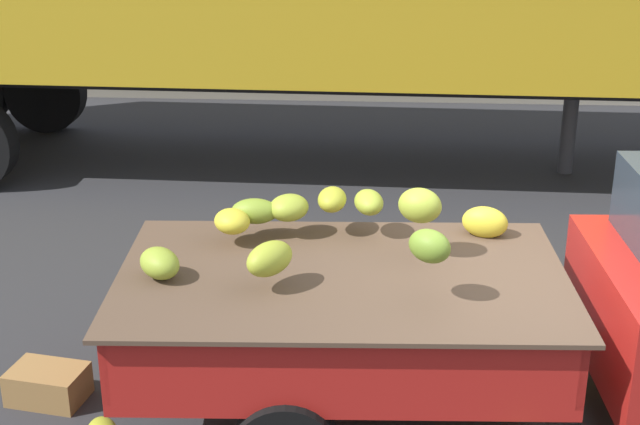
% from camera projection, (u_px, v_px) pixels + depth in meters
% --- Properties ---
extents(ground, '(220.00, 220.00, 0.00)m').
position_uv_depth(ground, '(543.00, 417.00, 6.38)').
color(ground, '#28282B').
extents(curb_strip, '(80.00, 0.80, 0.16)m').
position_uv_depth(curb_strip, '(451.00, 92.00, 14.68)').
color(curb_strip, gray).
rests_on(curb_strip, ground).
extents(produce_crate, '(0.58, 0.45, 0.24)m').
position_uv_depth(produce_crate, '(48.00, 384.00, 6.55)').
color(produce_crate, olive).
rests_on(produce_crate, ground).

